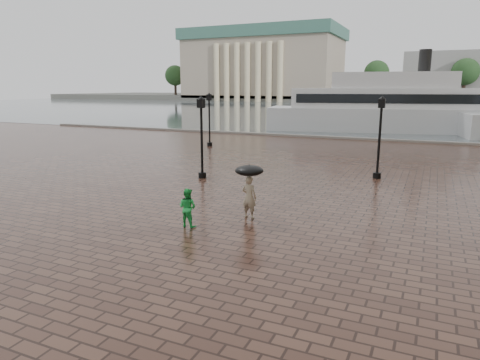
{
  "coord_description": "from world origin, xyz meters",
  "views": [
    {
      "loc": [
        5.69,
        -10.66,
        5.02
      ],
      "look_at": [
        -1.16,
        4.46,
        1.4
      ],
      "focal_mm": 32.0,
      "sensor_mm": 36.0,
      "label": 1
    }
  ],
  "objects_px": {
    "street_lamps": "(255,129)",
    "adult_pedestrian": "(249,197)",
    "ferry_near": "(390,107)",
    "child_pedestrian": "(188,208)"
  },
  "relations": [
    {
      "from": "street_lamps",
      "to": "ferry_near",
      "type": "bearing_deg",
      "value": 77.5
    },
    {
      "from": "adult_pedestrian",
      "to": "ferry_near",
      "type": "bearing_deg",
      "value": -87.25
    },
    {
      "from": "adult_pedestrian",
      "to": "child_pedestrian",
      "type": "distance_m",
      "value": 2.5
    },
    {
      "from": "street_lamps",
      "to": "child_pedestrian",
      "type": "height_order",
      "value": "street_lamps"
    },
    {
      "from": "street_lamps",
      "to": "ferry_near",
      "type": "xyz_separation_m",
      "value": [
        5.89,
        26.59,
        0.4
      ]
    },
    {
      "from": "street_lamps",
      "to": "child_pedestrian",
      "type": "bearing_deg",
      "value": -78.13
    },
    {
      "from": "child_pedestrian",
      "to": "street_lamps",
      "type": "bearing_deg",
      "value": -75.07
    },
    {
      "from": "adult_pedestrian",
      "to": "child_pedestrian",
      "type": "bearing_deg",
      "value": 53.95
    },
    {
      "from": "child_pedestrian",
      "to": "ferry_near",
      "type": "height_order",
      "value": "ferry_near"
    },
    {
      "from": "street_lamps",
      "to": "adult_pedestrian",
      "type": "bearing_deg",
      "value": -68.63
    }
  ]
}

